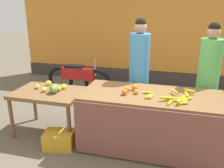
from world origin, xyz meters
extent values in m
plane|color=#665B4C|center=(0.00, 0.00, 0.00)|extent=(24.00, 24.00, 0.00)
cube|color=orange|center=(0.00, 3.20, 1.52)|extent=(7.42, 0.20, 3.04)
cube|color=#3F3833|center=(0.00, 3.09, 0.18)|extent=(7.42, 0.04, 0.36)
cube|color=brown|center=(0.32, 0.00, 0.43)|extent=(2.03, 0.90, 0.85)
cube|color=brown|center=(0.32, -0.46, 0.43)|extent=(2.03, 0.03, 0.79)
cube|color=brown|center=(-1.36, 0.00, 0.71)|extent=(1.10, 0.77, 0.06)
cylinder|color=brown|center=(-1.86, -0.33, 0.34)|extent=(0.06, 0.06, 0.68)
cylinder|color=brown|center=(-0.85, -0.33, 0.34)|extent=(0.06, 0.06, 0.68)
cylinder|color=brown|center=(-1.86, 0.33, 0.34)|extent=(0.06, 0.06, 0.68)
cylinder|color=brown|center=(-0.85, 0.33, 0.34)|extent=(0.06, 0.06, 0.68)
cylinder|color=gold|center=(0.28, -0.15, 0.87)|extent=(0.08, 0.14, 0.04)
cylinder|color=gold|center=(0.32, -0.15, 0.87)|extent=(0.06, 0.13, 0.04)
cylinder|color=gold|center=(0.80, -0.11, 0.87)|extent=(0.13, 0.14, 0.04)
cylinder|color=gold|center=(0.75, -0.10, 0.87)|extent=(0.13, 0.12, 0.04)
cylinder|color=yellow|center=(0.59, -0.14, 0.87)|extent=(0.16, 0.10, 0.04)
cylinder|color=gold|center=(0.26, 0.00, 0.87)|extent=(0.12, 0.04, 0.04)
cylinder|color=gold|center=(0.73, -0.17, 0.87)|extent=(0.15, 0.11, 0.04)
cylinder|color=yellow|center=(0.69, -0.20, 0.87)|extent=(0.14, 0.04, 0.04)
cylinder|color=yellow|center=(0.73, -0.27, 0.87)|extent=(0.15, 0.10, 0.04)
cylinder|color=gold|center=(0.75, -0.07, 0.87)|extent=(0.06, 0.14, 0.04)
cylinder|color=gold|center=(0.58, -0.30, 0.87)|extent=(0.07, 0.14, 0.04)
cylinder|color=gold|center=(0.63, 0.06, 0.90)|extent=(0.11, 0.15, 0.04)
cylinder|color=gold|center=(0.84, 0.15, 0.90)|extent=(0.15, 0.09, 0.04)
cylinder|color=gold|center=(0.70, -0.28, 0.90)|extent=(0.07, 0.13, 0.04)
cylinder|color=yellow|center=(0.80, -0.02, 0.90)|extent=(0.07, 0.16, 0.04)
cylinder|color=yellow|center=(0.51, -0.21, 0.90)|extent=(0.14, 0.06, 0.04)
sphere|color=orange|center=(0.10, -0.06, 0.89)|extent=(0.07, 0.07, 0.07)
sphere|color=orange|center=(0.05, 0.10, 0.90)|extent=(0.09, 0.09, 0.09)
sphere|color=orange|center=(-0.05, 0.00, 0.89)|extent=(0.08, 0.08, 0.08)
sphere|color=orange|center=(-0.06, -0.13, 0.90)|extent=(0.09, 0.09, 0.09)
ellipsoid|color=yellow|center=(-1.16, 0.17, 0.78)|extent=(0.10, 0.13, 0.08)
ellipsoid|color=#E4D04B|center=(-1.59, 0.07, 0.77)|extent=(0.11, 0.11, 0.07)
ellipsoid|color=#D2D448|center=(-1.40, -0.04, 0.78)|extent=(0.08, 0.11, 0.08)
ellipsoid|color=#DBD647|center=(-1.20, 0.07, 0.78)|extent=(0.13, 0.12, 0.08)
ellipsoid|color=yellow|center=(-1.49, 0.27, 0.78)|extent=(0.12, 0.13, 0.09)
ellipsoid|color=olive|center=(-1.22, -0.04, 0.81)|extent=(0.19, 0.25, 0.14)
cylinder|color=#33333D|center=(0.01, 0.70, 0.37)|extent=(0.29, 0.29, 0.73)
cylinder|color=#3F8CCC|center=(0.01, 0.70, 1.18)|extent=(0.34, 0.34, 0.89)
sphere|color=tan|center=(0.01, 0.70, 1.72)|extent=(0.21, 0.21, 0.21)
sphere|color=black|center=(0.01, 0.70, 1.79)|extent=(0.18, 0.18, 0.18)
cylinder|color=#33333D|center=(1.13, 0.71, 0.36)|extent=(0.29, 0.29, 0.71)
cylinder|color=#59B259|center=(1.13, 0.71, 1.14)|extent=(0.34, 0.34, 0.87)
sphere|color=tan|center=(1.13, 0.71, 1.67)|extent=(0.21, 0.21, 0.21)
sphere|color=black|center=(1.13, 0.71, 1.74)|extent=(0.18, 0.18, 0.18)
torus|color=black|center=(-1.13, 1.84, 0.33)|extent=(0.65, 0.09, 0.65)
torus|color=black|center=(-2.08, 1.84, 0.33)|extent=(0.65, 0.09, 0.65)
cube|color=#A51919|center=(-1.61, 1.84, 0.51)|extent=(0.80, 0.18, 0.28)
cube|color=black|center=(-1.71, 1.84, 0.67)|extent=(0.44, 0.16, 0.08)
cylinder|color=gray|center=(-1.18, 1.84, 0.68)|extent=(0.04, 0.04, 0.40)
cube|color=gold|center=(-1.00, -0.40, 0.13)|extent=(0.49, 0.40, 0.26)
ellipsoid|color=maroon|center=(-0.55, 0.75, 0.29)|extent=(0.41, 0.36, 0.59)
camera|label=1|loc=(0.61, -3.29, 2.10)|focal=38.84mm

